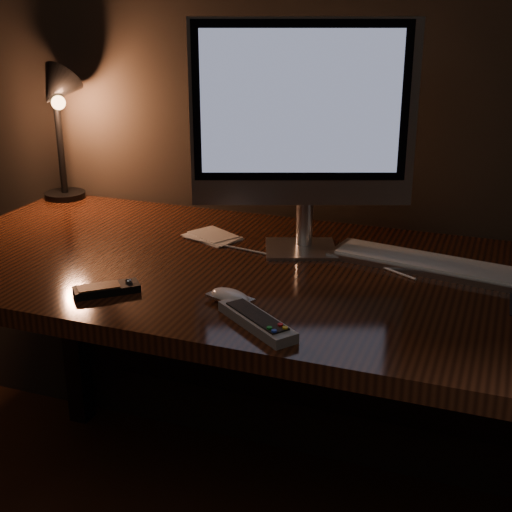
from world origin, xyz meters
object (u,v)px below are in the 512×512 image
(desk, at_px, (275,309))
(monitor, at_px, (303,119))
(tv_remote, at_px, (257,321))
(mouse, at_px, (230,298))
(media_remote, at_px, (107,289))
(desk_lamp, at_px, (57,109))
(keyboard, at_px, (431,264))

(desk, bearing_deg, monitor, 56.12)
(monitor, bearing_deg, tv_remote, -104.18)
(monitor, xyz_separation_m, mouse, (-0.04, -0.33, -0.30))
(media_remote, bearing_deg, monitor, 10.36)
(desk_lamp, bearing_deg, desk, -30.34)
(monitor, bearing_deg, media_remote, -148.29)
(mouse, relative_size, media_remote, 0.71)
(media_remote, xyz_separation_m, desk_lamp, (-0.46, 0.54, 0.26))
(keyboard, xyz_separation_m, desk_lamp, (-1.06, 0.17, 0.26))
(desk, distance_m, tv_remote, 0.39)
(keyboard, height_order, desk_lamp, desk_lamp)
(desk, relative_size, tv_remote, 8.73)
(mouse, relative_size, desk_lamp, 0.23)
(monitor, distance_m, media_remote, 0.56)
(desk, relative_size, monitor, 3.09)
(media_remote, distance_m, tv_remote, 0.34)
(desk, bearing_deg, keyboard, 9.55)
(desk, distance_m, desk_lamp, 0.85)
(monitor, relative_size, desk_lamp, 1.32)
(desk, bearing_deg, mouse, -90.05)
(desk, height_order, media_remote, media_remote)
(desk_lamp, bearing_deg, mouse, -47.53)
(desk_lamp, bearing_deg, monitor, -25.18)
(media_remote, relative_size, tv_remote, 0.70)
(mouse, height_order, tv_remote, tv_remote)
(keyboard, xyz_separation_m, tv_remote, (-0.26, -0.41, 0.00))
(keyboard, distance_m, desk_lamp, 1.10)
(desk, bearing_deg, tv_remote, -76.38)
(desk, distance_m, keyboard, 0.37)
(keyboard, height_order, tv_remote, tv_remote)
(keyboard, relative_size, media_remote, 3.50)
(desk_lamp, bearing_deg, keyboard, -21.87)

